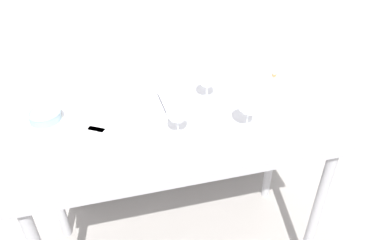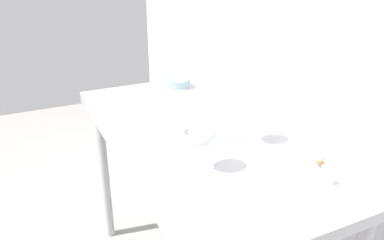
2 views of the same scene
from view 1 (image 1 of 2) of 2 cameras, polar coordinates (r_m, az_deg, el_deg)
name	(u,v)px [view 1 (image 1 of 2)]	position (r m, az deg, el deg)	size (l,w,h in m)	color
steel_counter	(178,142)	(1.69, -2.19, -3.47)	(1.40, 0.65, 0.90)	#ACACB1
wine_glass_far_right	(207,79)	(1.73, 2.34, 6.37)	(0.09, 0.09, 0.16)	white
wine_glass_near_right	(249,105)	(1.54, 8.76, 2.34)	(0.10, 0.10, 0.18)	white
wine_glass_near_center	(177,114)	(1.49, -2.25, 1.00)	(0.09, 0.09, 0.16)	white
open_notebook	(163,106)	(1.73, -4.51, 2.09)	(0.34, 0.24, 0.01)	white
tasting_sheet_upper	(97,147)	(1.54, -14.45, -4.07)	(0.19, 0.24, 0.00)	white
tasting_sheet_lower	(97,116)	(1.72, -14.42, 0.67)	(0.17, 0.21, 0.00)	white
tasting_bowl	(45,116)	(1.75, -21.71, 0.61)	(0.14, 0.14, 0.05)	beige
decanter_funnel	(273,83)	(1.88, 12.36, 5.61)	(0.12, 0.12, 0.13)	silver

